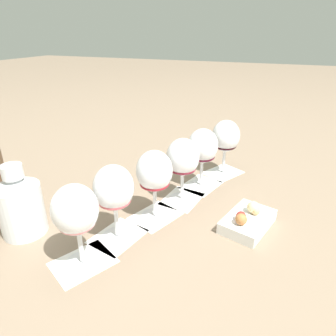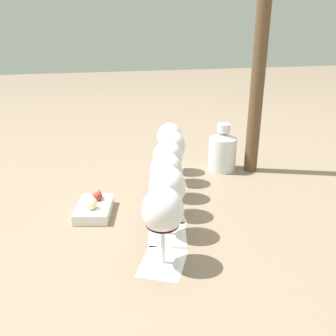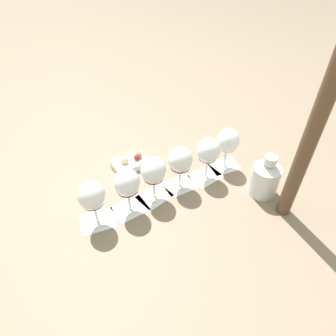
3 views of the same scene
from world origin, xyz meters
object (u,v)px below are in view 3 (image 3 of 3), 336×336
at_px(wine_glass_1, 208,152).
at_px(wine_glass_4, 127,184).
at_px(umbrella_pole, 315,126).
at_px(ceramic_vase, 265,178).
at_px(wine_glass_0, 228,142).
at_px(snack_dish, 130,162).
at_px(wine_glass_5, 92,197).
at_px(wine_glass_2, 180,161).
at_px(wine_glass_3, 153,172).

height_order(wine_glass_1, wine_glass_4, same).
height_order(wine_glass_1, umbrella_pole, umbrella_pole).
bearing_deg(ceramic_vase, wine_glass_0, -101.30).
distance_m(snack_dish, umbrella_pole, 0.70).
height_order(wine_glass_1, wine_glass_5, same).
height_order(wine_glass_2, ceramic_vase, wine_glass_2).
bearing_deg(wine_glass_4, umbrella_pole, 129.43).
height_order(ceramic_vase, snack_dish, ceramic_vase).
height_order(wine_glass_3, umbrella_pole, umbrella_pole).
xyz_separation_m(wine_glass_0, wine_glass_2, (0.21, -0.07, 0.00)).
bearing_deg(snack_dish, umbrella_pole, 107.40).
relative_size(wine_glass_2, snack_dish, 1.10).
relative_size(wine_glass_0, ceramic_vase, 1.03).
xyz_separation_m(ceramic_vase, umbrella_pole, (0.03, 0.10, 0.28)).
distance_m(wine_glass_0, wine_glass_1, 0.10).
relative_size(wine_glass_4, snack_dish, 1.10).
relative_size(wine_glass_3, ceramic_vase, 1.03).
xyz_separation_m(wine_glass_3, wine_glass_4, (0.10, -0.03, 0.00)).
height_order(wine_glass_2, wine_glass_5, same).
height_order(wine_glass_4, ceramic_vase, wine_glass_4).
bearing_deg(wine_glass_2, umbrella_pole, 111.18).
distance_m(wine_glass_2, umbrella_pole, 0.45).
relative_size(wine_glass_5, umbrella_pole, 0.25).
distance_m(wine_glass_0, wine_glass_2, 0.22).
relative_size(ceramic_vase, umbrella_pole, 0.24).
distance_m(wine_glass_1, snack_dish, 0.33).
bearing_deg(wine_glass_0, wine_glass_3, -18.17).
distance_m(ceramic_vase, umbrella_pole, 0.30).
distance_m(wine_glass_0, snack_dish, 0.40).
bearing_deg(wine_glass_4, wine_glass_5, -21.15).
height_order(wine_glass_2, wine_glass_4, same).
distance_m(wine_glass_0, ceramic_vase, 0.20).
distance_m(wine_glass_1, umbrella_pole, 0.39).
distance_m(wine_glass_0, wine_glass_5, 0.56).
height_order(wine_glass_0, snack_dish, wine_glass_0).
bearing_deg(wine_glass_1, wine_glass_3, -20.89).
height_order(wine_glass_4, wine_glass_5, same).
bearing_deg(wine_glass_4, snack_dish, -134.64).
distance_m(wine_glass_3, ceramic_vase, 0.41).
height_order(wine_glass_2, umbrella_pole, umbrella_pole).
height_order(wine_glass_1, wine_glass_2, same).
distance_m(wine_glass_3, snack_dish, 0.23).
distance_m(wine_glass_2, snack_dish, 0.25).
height_order(wine_glass_4, snack_dish, wine_glass_4).
xyz_separation_m(wine_glass_3, umbrella_pole, (-0.25, 0.39, 0.24)).
bearing_deg(wine_glass_0, ceramic_vase, 78.70).
height_order(wine_glass_3, wine_glass_4, same).
relative_size(wine_glass_0, wine_glass_4, 1.00).
relative_size(wine_glass_2, umbrella_pole, 0.25).
bearing_deg(ceramic_vase, umbrella_pole, 71.88).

